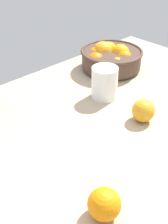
% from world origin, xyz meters
% --- Properties ---
extents(ground_plane, '(1.49, 0.85, 0.03)m').
position_xyz_m(ground_plane, '(0.00, 0.00, -0.01)').
color(ground_plane, tan).
extents(fruit_bowl, '(0.27, 0.27, 0.11)m').
position_xyz_m(fruit_bowl, '(0.35, 0.22, 0.05)').
color(fruit_bowl, '#473328').
rests_on(fruit_bowl, ground_plane).
extents(juice_glass, '(0.10, 0.10, 0.12)m').
position_xyz_m(juice_glass, '(0.16, 0.08, 0.05)').
color(juice_glass, white).
rests_on(juice_glass, ground_plane).
extents(loose_orange_1, '(0.08, 0.08, 0.08)m').
position_xyz_m(loose_orange_1, '(-0.23, -0.28, 0.04)').
color(loose_orange_1, orange).
rests_on(loose_orange_1, ground_plane).
extents(loose_orange_2, '(0.08, 0.08, 0.08)m').
position_xyz_m(loose_orange_2, '(0.14, -0.11, 0.04)').
color(loose_orange_2, orange).
rests_on(loose_orange_2, ground_plane).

